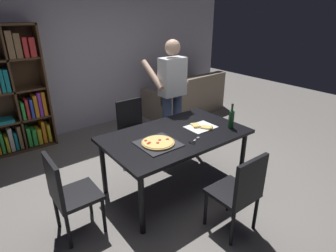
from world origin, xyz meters
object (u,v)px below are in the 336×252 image
pepperoni_pizza_on_tray (158,143)px  kitchen_scissors (193,141)px  couch (186,100)px  wine_bottle (231,119)px  chair_far_side (134,126)px  chair_left_end (67,192)px  person_serving_pizza (172,92)px  chair_near_camera (240,190)px  dining_table (176,139)px

pepperoni_pizza_on_tray → kitchen_scissors: (0.35, -0.19, -0.01)m
couch → wine_bottle: bearing=-118.6°
chair_far_side → wine_bottle: wine_bottle is taller
pepperoni_pizza_on_tray → wine_bottle: wine_bottle is taller
chair_far_side → pepperoni_pizza_on_tray: size_ratio=2.10×
chair_far_side → kitchen_scissors: size_ratio=4.53×
chair_left_end → person_serving_pizza: bearing=22.4°
chair_near_camera → kitchen_scissors: size_ratio=4.53×
person_serving_pizza → pepperoni_pizza_on_tray: bearing=-135.2°
chair_far_side → pepperoni_pizza_on_tray: (-0.33, -1.10, 0.25)m
person_serving_pizza → kitchen_scissors: 1.22m
chair_left_end → person_serving_pizza: 2.11m
chair_left_end → couch: 3.81m
couch → kitchen_scissors: 2.99m
couch → pepperoni_pizza_on_tray: (-2.23, -2.09, 0.46)m
chair_near_camera → kitchen_scissors: chair_near_camera is taller
chair_near_camera → pepperoni_pizza_on_tray: bearing=110.1°
chair_near_camera → chair_far_side: (0.00, 2.00, 0.00)m
dining_table → chair_left_end: size_ratio=1.90×
dining_table → chair_near_camera: size_ratio=1.90×
dining_table → chair_left_end: bearing=180.0°
chair_left_end → wine_bottle: 2.06m
couch → pepperoni_pizza_on_tray: couch is taller
chair_left_end → kitchen_scissors: chair_left_end is taller
chair_left_end → couch: chair_left_end is taller
chair_far_side → couch: chair_far_side is taller
chair_left_end → wine_bottle: bearing=-8.0°
person_serving_pizza → wine_bottle: bearing=-84.0°
chair_near_camera → couch: bearing=57.5°
dining_table → chair_far_side: size_ratio=1.90×
dining_table → person_serving_pizza: person_serving_pizza is taller
chair_near_camera → pepperoni_pizza_on_tray: chair_near_camera is taller
wine_bottle → kitchen_scissors: wine_bottle is taller
chair_near_camera → pepperoni_pizza_on_tray: 0.99m
chair_near_camera → person_serving_pizza: 1.93m
pepperoni_pizza_on_tray → wine_bottle: size_ratio=1.36×
chair_far_side → chair_near_camera: bearing=-90.0°
couch → dining_table: bearing=-133.8°
chair_left_end → kitchen_scissors: 1.42m
chair_left_end → wine_bottle: wine_bottle is taller
chair_far_side → wine_bottle: size_ratio=2.85×
person_serving_pizza → kitchen_scissors: size_ratio=8.82×
dining_table → chair_near_camera: bearing=-90.0°
chair_left_end → pepperoni_pizza_on_tray: 1.05m
pepperoni_pizza_on_tray → dining_table: bearing=16.7°
person_serving_pizza → chair_near_camera: bearing=-107.3°
chair_far_side → person_serving_pizza: (0.55, -0.22, 0.49)m
kitchen_scissors → wine_bottle: bearing=0.9°
chair_near_camera → chair_left_end: size_ratio=1.00×
dining_table → kitchen_scissors: bearing=-85.3°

